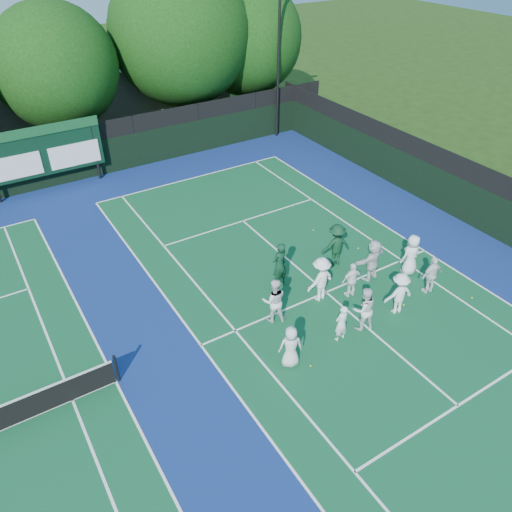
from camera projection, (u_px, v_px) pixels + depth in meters
ground at (343, 307)px, 18.87m from camera, size 120.00×120.00×0.00m
court_apron at (187, 351)px, 16.97m from camera, size 34.00×32.00×0.01m
near_court at (326, 292)px, 19.56m from camera, size 11.05×23.85×0.01m
back_fence at (64, 159)px, 26.63m from camera, size 34.00×0.08×3.00m
divider_fence_right at (484, 203)px, 22.68m from camera, size 0.08×32.00×3.00m
scoreboard at (43, 151)px, 25.43m from camera, size 6.00×0.21×3.55m
clubhouse at (92, 96)px, 33.56m from camera, size 18.00×6.00×4.00m
light_pole_right at (279, 33)px, 29.43m from camera, size 1.20×0.30×10.12m
tree_c at (59, 69)px, 27.62m from camera, size 6.85×6.85×8.64m
tree_d at (182, 36)px, 30.38m from camera, size 8.59×8.59×10.48m
tree_e at (247, 40)px, 32.80m from camera, size 7.30×7.30×9.07m
tennis_ball_0 at (310, 366)px, 16.39m from camera, size 0.07×0.07×0.07m
tennis_ball_1 at (358, 248)px, 22.05m from camera, size 0.07×0.07×0.07m
tennis_ball_2 at (472, 298)px, 19.25m from camera, size 0.07×0.07×0.07m
tennis_ball_3 at (291, 328)px, 17.88m from camera, size 0.07×0.07×0.07m
tennis_ball_4 at (313, 230)px, 23.29m from camera, size 0.07×0.07×0.07m
tennis_ball_5 at (404, 305)px, 18.91m from camera, size 0.07×0.07×0.07m
player_front_0 at (291, 347)px, 16.07m from camera, size 0.91×0.77×1.58m
player_front_1 at (341, 323)px, 17.05m from camera, size 0.56×0.38×1.47m
player_front_2 at (364, 309)px, 17.44m from camera, size 1.00×0.86×1.76m
player_front_3 at (399, 293)px, 18.17m from camera, size 1.21×0.83×1.71m
player_front_4 at (432, 275)px, 19.16m from camera, size 0.99×0.48×1.63m
player_back_0 at (274, 301)px, 17.77m from camera, size 1.09×0.99×1.81m
player_back_1 at (321, 279)px, 18.75m from camera, size 1.28×0.84×1.86m
player_back_2 at (352, 280)px, 19.00m from camera, size 0.92×0.49×1.50m
player_back_3 at (373, 260)px, 19.83m from camera, size 1.73×0.78×1.80m
player_back_4 at (411, 255)px, 20.13m from camera, size 0.90×0.61×1.79m
coach_left at (279, 265)px, 19.42m from camera, size 0.78×0.58×1.96m
coach_right at (336, 245)px, 20.61m from camera, size 1.36×0.97×1.90m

